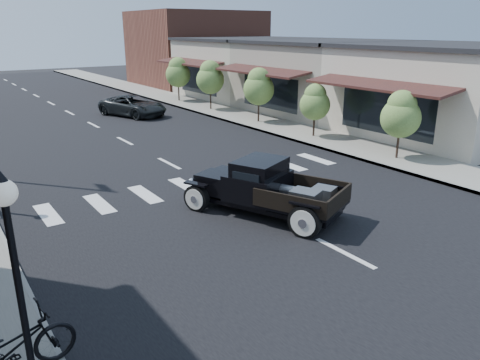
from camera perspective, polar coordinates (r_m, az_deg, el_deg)
ground at (r=14.34m, az=3.89°, el=-4.46°), size 120.00×120.00×0.00m
road at (r=27.21m, az=-16.15°, el=5.77°), size 14.00×80.00×0.02m
road_markings at (r=22.64m, az=-12.00°, el=3.66°), size 12.00×60.00×0.06m
sidewalk_right at (r=30.87m, az=-0.99°, el=8.00°), size 3.00×80.00×0.15m
storefront_near at (r=27.54m, az=24.06°, el=9.81°), size 10.00×9.00×4.50m
storefront_mid at (r=33.13m, az=10.61°, el=12.19°), size 10.00×9.00×4.50m
storefront_far at (r=39.98m, az=1.27°, el=13.45°), size 10.00×9.00×4.50m
far_building_right at (r=48.60m, az=-5.39°, el=15.68°), size 11.00×10.00×7.00m
lamp_post_a at (r=7.28m, az=-25.20°, el=-12.75°), size 0.36×0.36×3.64m
small_tree_a at (r=20.97m, az=18.89°, el=6.27°), size 1.67×1.67×2.78m
small_tree_b at (r=24.38m, az=9.08°, el=8.31°), size 1.54×1.54×2.57m
small_tree_c at (r=27.96m, az=2.29°, el=10.22°), size 1.82×1.82×3.03m
small_tree_d at (r=32.48m, az=-3.63°, el=11.41°), size 1.89×1.89×3.15m
small_tree_e at (r=36.59m, az=-7.54°, el=12.01°), size 1.87×1.87×3.11m
hotrod_pickup at (r=14.23m, az=3.17°, el=-0.88°), size 4.18×5.55×1.74m
second_car at (r=31.36m, az=-12.93°, el=8.78°), size 3.71×5.17×1.31m
motorcycle at (r=8.59m, az=-26.30°, el=-18.00°), size 2.15×0.94×1.09m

